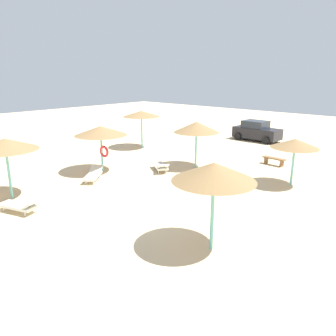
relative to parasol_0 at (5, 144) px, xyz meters
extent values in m
plane|color=beige|center=(4.85, 2.68, -2.60)|extent=(80.00, 80.00, 0.00)
cylinder|color=#6BC6BC|center=(0.00, 0.00, -1.38)|extent=(0.12, 0.12, 2.44)
cone|color=olive|center=(0.00, 0.00, 0.01)|extent=(2.93, 2.93, 0.53)
cylinder|color=#6BC6BC|center=(3.23, 10.05, -1.43)|extent=(0.12, 0.12, 2.33)
cone|color=olive|center=(3.23, 10.05, -0.04)|extent=(2.77, 2.77, 0.65)
cylinder|color=#6BC6BC|center=(-0.32, 5.57, -1.43)|extent=(0.12, 0.12, 2.32)
cone|color=olive|center=(-0.32, 5.57, -0.11)|extent=(3.03, 3.03, 0.54)
torus|color=red|center=(-0.10, 5.57, -1.31)|extent=(0.71, 0.20, 0.70)
cylinder|color=#6BC6BC|center=(9.76, 2.38, -1.34)|extent=(0.12, 0.12, 2.51)
cone|color=olive|center=(9.76, 2.38, 0.12)|extent=(2.73, 2.73, 0.61)
cylinder|color=#6BC6BC|center=(9.09, 10.64, -1.53)|extent=(0.12, 0.12, 2.13)
cone|color=olive|center=(9.09, 10.64, -0.33)|extent=(2.43, 2.43, 0.47)
cylinder|color=#6BC6BC|center=(-3.43, 11.81, -1.32)|extent=(0.12, 0.12, 2.55)
cone|color=olive|center=(-3.43, 11.81, 0.08)|extent=(2.89, 2.89, 0.45)
cube|color=silver|center=(1.87, -0.57, -2.32)|extent=(1.82, 1.15, 0.12)
cube|color=silver|center=(2.63, -0.31, -2.10)|extent=(0.68, 0.77, 0.37)
cylinder|color=silver|center=(2.37, -0.17, -2.49)|extent=(0.06, 0.06, 0.22)
cylinder|color=silver|center=(2.51, -0.58, -2.49)|extent=(0.06, 0.06, 0.22)
cylinder|color=silver|center=(1.23, -0.55, -2.49)|extent=(0.06, 0.06, 0.22)
cylinder|color=silver|center=(1.37, -0.96, -2.49)|extent=(0.06, 0.06, 0.22)
cube|color=silver|center=(2.03, 8.08, -2.32)|extent=(1.77, 1.47, 0.12)
cube|color=silver|center=(2.70, 7.64, -2.11)|extent=(0.78, 0.82, 0.35)
cylinder|color=silver|center=(2.65, 7.93, -2.49)|extent=(0.06, 0.06, 0.22)
cylinder|color=silver|center=(2.41, 7.56, -2.49)|extent=(0.06, 0.06, 0.22)
cylinder|color=silver|center=(1.65, 8.59, -2.49)|extent=(0.06, 0.06, 0.22)
cylinder|color=silver|center=(1.41, 8.22, -2.49)|extent=(0.06, 0.06, 0.22)
cube|color=silver|center=(0.66, 4.15, -2.32)|extent=(1.55, 1.73, 0.12)
cube|color=silver|center=(0.17, 4.78, -2.12)|extent=(0.82, 0.80, 0.34)
cylinder|color=silver|center=(0.12, 4.48, -2.49)|extent=(0.06, 0.06, 0.22)
cylinder|color=silver|center=(0.46, 4.76, -2.49)|extent=(0.06, 0.06, 0.22)
cylinder|color=silver|center=(0.85, 3.54, -2.49)|extent=(0.06, 0.06, 0.22)
cylinder|color=silver|center=(1.20, 3.81, -2.49)|extent=(0.06, 0.06, 0.22)
cube|color=brown|center=(6.63, 13.85, -2.15)|extent=(1.53, 0.51, 0.08)
cube|color=brown|center=(6.09, 13.90, -2.39)|extent=(0.15, 0.37, 0.41)
cube|color=brown|center=(7.18, 13.81, -2.39)|extent=(0.15, 0.37, 0.41)
cube|color=black|center=(1.93, 20.49, -1.93)|extent=(4.06, 1.85, 0.90)
cube|color=#262D38|center=(1.73, 20.50, -1.18)|extent=(2.06, 1.63, 0.60)
cylinder|color=black|center=(3.31, 21.32, -2.28)|extent=(0.65, 0.24, 0.64)
cylinder|color=black|center=(3.24, 19.56, -2.28)|extent=(0.65, 0.24, 0.64)
cylinder|color=black|center=(0.61, 21.42, -2.28)|extent=(0.65, 0.24, 0.64)
cylinder|color=black|center=(0.55, 19.67, -2.28)|extent=(0.65, 0.24, 0.64)
camera|label=1|loc=(15.46, -6.13, 3.14)|focal=35.83mm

